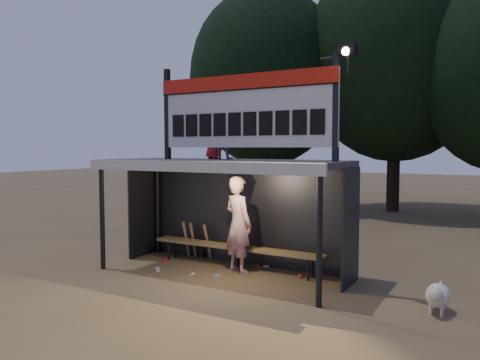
{
  "coord_description": "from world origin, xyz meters",
  "views": [
    {
      "loc": [
        4.95,
        -7.93,
        2.57
      ],
      "look_at": [
        0.2,
        0.4,
        1.9
      ],
      "focal_mm": 35.0,
      "sensor_mm": 36.0,
      "label": 1
    }
  ],
  "objects": [
    {
      "name": "litter",
      "position": [
        -0.13,
        0.16,
        0.04
      ],
      "size": [
        3.31,
        1.44,
        0.08
      ],
      "color": "#A8291C",
      "rests_on": "ground"
    },
    {
      "name": "bench",
      "position": [
        0.0,
        0.55,
        0.43
      ],
      "size": [
        4.0,
        0.35,
        0.48
      ],
      "color": "olive",
      "rests_on": "ground"
    },
    {
      "name": "child_a",
      "position": [
        -0.11,
        0.27,
        2.8
      ],
      "size": [
        0.48,
        0.38,
        0.96
      ],
      "primitive_type": "imported",
      "rotation": [
        0.0,
        0.0,
        3.11
      ],
      "color": "slate",
      "rests_on": "dugout_shelter"
    },
    {
      "name": "dog",
      "position": [
        4.1,
        -0.25,
        0.28
      ],
      "size": [
        0.36,
        0.81,
        0.49
      ],
      "color": "white",
      "rests_on": "ground"
    },
    {
      "name": "tree_mid",
      "position": [
        1.0,
        11.5,
        6.17
      ],
      "size": [
        7.22,
        7.22,
        10.36
      ],
      "color": "black",
      "rests_on": "ground"
    },
    {
      "name": "player",
      "position": [
        0.2,
        0.32,
        0.99
      ],
      "size": [
        0.85,
        0.71,
        1.99
      ],
      "primitive_type": "imported",
      "rotation": [
        0.0,
        0.0,
        2.76
      ],
      "color": "silver",
      "rests_on": "ground"
    },
    {
      "name": "ground",
      "position": [
        0.0,
        0.0,
        0.0
      ],
      "size": [
        80.0,
        80.0,
        0.0
      ],
      "primitive_type": "plane",
      "color": "brown",
      "rests_on": "ground"
    },
    {
      "name": "bats",
      "position": [
        -1.19,
        0.82,
        0.43
      ],
      "size": [
        0.68,
        0.35,
        0.84
      ],
      "color": "#967346",
      "rests_on": "ground"
    },
    {
      "name": "dugout_shelter",
      "position": [
        0.0,
        0.24,
        1.85
      ],
      "size": [
        5.1,
        2.08,
        2.32
      ],
      "color": "#3F3F41",
      "rests_on": "ground"
    },
    {
      "name": "tree_left",
      "position": [
        -4.0,
        10.0,
        5.51
      ],
      "size": [
        6.46,
        6.46,
        9.27
      ],
      "color": "#312116",
      "rests_on": "ground"
    },
    {
      "name": "scoreboard_assembly",
      "position": [
        0.56,
        -0.01,
        3.32
      ],
      "size": [
        4.1,
        0.27,
        1.99
      ],
      "color": "black",
      "rests_on": "dugout_shelter"
    },
    {
      "name": "child_b",
      "position": [
        -0.54,
        0.53,
        2.75
      ],
      "size": [
        0.47,
        0.36,
        0.86
      ],
      "primitive_type": "imported",
      "rotation": [
        0.0,
        0.0,
        2.91
      ],
      "color": "#A8191D",
      "rests_on": "dugout_shelter"
    }
  ]
}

